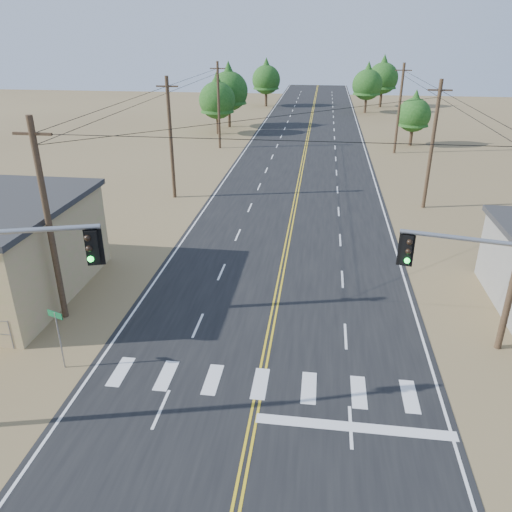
# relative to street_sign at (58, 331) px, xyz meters

# --- Properties ---
(road) EXTENTS (15.00, 200.00, 0.02)m
(road) POSITION_rel_street_sign_xyz_m (8.52, 22.00, -1.85)
(road) COLOR black
(road) RESTS_ON ground
(utility_pole_left_near) EXTENTS (1.80, 0.30, 10.00)m
(utility_pole_left_near) POSITION_rel_street_sign_xyz_m (-1.98, 4.00, 3.25)
(utility_pole_left_near) COLOR #4C3826
(utility_pole_left_near) RESTS_ON ground
(utility_pole_left_mid) EXTENTS (1.80, 0.30, 10.00)m
(utility_pole_left_mid) POSITION_rel_street_sign_xyz_m (-1.98, 24.00, 3.25)
(utility_pole_left_mid) COLOR #4C3826
(utility_pole_left_mid) RESTS_ON ground
(utility_pole_left_far) EXTENTS (1.80, 0.30, 10.00)m
(utility_pole_left_far) POSITION_rel_street_sign_xyz_m (-1.98, 44.00, 3.25)
(utility_pole_left_far) COLOR #4C3826
(utility_pole_left_far) RESTS_ON ground
(utility_pole_right_mid) EXTENTS (1.80, 0.30, 10.00)m
(utility_pole_right_mid) POSITION_rel_street_sign_xyz_m (19.02, 24.00, 3.25)
(utility_pole_right_mid) COLOR #4C3826
(utility_pole_right_mid) RESTS_ON ground
(utility_pole_right_far) EXTENTS (1.80, 0.30, 10.00)m
(utility_pole_right_far) POSITION_rel_street_sign_xyz_m (19.02, 44.00, 3.25)
(utility_pole_right_far) COLOR #4C3826
(utility_pole_right_far) RESTS_ON ground
(street_sign) EXTENTS (0.78, 0.32, 2.78)m
(street_sign) POSITION_rel_street_sign_xyz_m (0.00, 0.00, 0.00)
(street_sign) COLOR gray
(street_sign) RESTS_ON ground
(tree_left_near) EXTENTS (4.94, 4.94, 8.23)m
(tree_left_near) POSITION_rel_street_sign_xyz_m (-3.99, 52.79, 3.17)
(tree_left_near) COLOR #3F2D1E
(tree_left_near) RESTS_ON ground
(tree_left_mid) EXTENTS (5.59, 5.59, 9.32)m
(tree_left_mid) POSITION_rel_street_sign_xyz_m (-3.41, 58.49, 3.84)
(tree_left_mid) COLOR #3F2D1E
(tree_left_mid) RESTS_ON ground
(tree_left_far) EXTENTS (5.22, 5.22, 8.70)m
(tree_left_far) POSITION_rel_street_sign_xyz_m (-0.48, 81.08, 3.46)
(tree_left_far) COLOR #3F2D1E
(tree_left_far) RESTS_ON ground
(tree_right_near) EXTENTS (4.07, 4.07, 6.78)m
(tree_right_near) POSITION_rel_street_sign_xyz_m (21.50, 48.55, 2.28)
(tree_right_near) COLOR #3F2D1E
(tree_right_near) RESTS_ON ground
(tree_right_mid) EXTENTS (5.09, 5.09, 8.49)m
(tree_right_mid) POSITION_rel_street_sign_xyz_m (17.64, 75.37, 3.33)
(tree_right_mid) COLOR #3F2D1E
(tree_right_mid) RESTS_ON ground
(tree_right_far) EXTENTS (5.58, 5.58, 9.30)m
(tree_right_far) POSITION_rel_street_sign_xyz_m (20.94, 83.05, 3.83)
(tree_right_far) COLOR #3F2D1E
(tree_right_far) RESTS_ON ground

